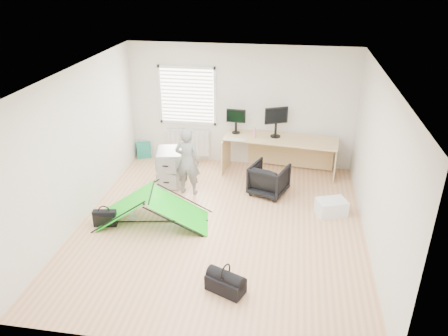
# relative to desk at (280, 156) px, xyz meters

# --- Properties ---
(ground) EXTENTS (5.50, 5.50, 0.00)m
(ground) POSITION_rel_desk_xyz_m (-0.93, -2.32, -0.41)
(ground) COLOR tan
(ground) RESTS_ON ground
(back_wall) EXTENTS (5.00, 0.02, 2.70)m
(back_wall) POSITION_rel_desk_xyz_m (-0.93, 0.43, 0.94)
(back_wall) COLOR silver
(back_wall) RESTS_ON ground
(window) EXTENTS (1.20, 0.06, 1.20)m
(window) POSITION_rel_desk_xyz_m (-2.13, 0.39, 1.14)
(window) COLOR silver
(window) RESTS_ON back_wall
(radiator) EXTENTS (1.00, 0.12, 0.60)m
(radiator) POSITION_rel_desk_xyz_m (-2.13, 0.35, 0.04)
(radiator) COLOR silver
(radiator) RESTS_ON back_wall
(desk) EXTENTS (2.48, 1.02, 0.82)m
(desk) POSITION_rel_desk_xyz_m (0.00, 0.00, 0.00)
(desk) COLOR tan
(desk) RESTS_ON ground
(filing_cabinet) EXTENTS (0.61, 0.73, 0.76)m
(filing_cabinet) POSITION_rel_desk_xyz_m (-2.23, -0.87, -0.03)
(filing_cabinet) COLOR #9FA2A4
(filing_cabinet) RESTS_ON ground
(monitor_left) EXTENTS (0.43, 0.12, 0.40)m
(monitor_left) POSITION_rel_desk_xyz_m (-1.00, 0.16, 0.61)
(monitor_left) COLOR black
(monitor_left) RESTS_ON desk
(monitor_right) EXTENTS (0.51, 0.31, 0.49)m
(monitor_right) POSITION_rel_desk_xyz_m (-0.12, 0.07, 0.65)
(monitor_right) COLOR black
(monitor_right) RESTS_ON desk
(keyboard) EXTENTS (0.46, 0.16, 0.02)m
(keyboard) POSITION_rel_desk_xyz_m (-0.95, -0.26, 0.42)
(keyboard) COLOR beige
(keyboard) RESTS_ON desk
(thermos) EXTENTS (0.08, 0.08, 0.22)m
(thermos) POSITION_rel_desk_xyz_m (-0.57, -0.04, 0.52)
(thermos) COLOR #CB7190
(thermos) RESTS_ON desk
(office_chair) EXTENTS (0.87, 0.88, 0.63)m
(office_chair) POSITION_rel_desk_xyz_m (-0.17, -0.98, -0.10)
(office_chair) COLOR black
(office_chair) RESTS_ON ground
(person) EXTENTS (0.53, 0.38, 1.39)m
(person) POSITION_rel_desk_xyz_m (-1.77, -1.20, 0.28)
(person) COLOR slate
(person) RESTS_ON ground
(kite) EXTENTS (2.10, 1.22, 0.61)m
(kite) POSITION_rel_desk_xyz_m (-2.13, -2.39, -0.11)
(kite) COLOR #15DD19
(kite) RESTS_ON ground
(storage_crate) EXTENTS (0.63, 0.53, 0.30)m
(storage_crate) POSITION_rel_desk_xyz_m (1.03, -1.61, -0.26)
(storage_crate) COLOR white
(storage_crate) RESTS_ON ground
(tote_bag) EXTENTS (0.35, 0.23, 0.38)m
(tote_bag) POSITION_rel_desk_xyz_m (-3.22, 0.31, -0.22)
(tote_bag) COLOR #1D8870
(tote_bag) RESTS_ON ground
(laptop_bag) EXTENTS (0.42, 0.19, 0.30)m
(laptop_bag) POSITION_rel_desk_xyz_m (-2.94, -2.64, -0.26)
(laptop_bag) COLOR black
(laptop_bag) RESTS_ON ground
(white_box) EXTENTS (0.10, 0.10, 0.10)m
(white_box) POSITION_rel_desk_xyz_m (-2.54, -2.38, -0.36)
(white_box) COLOR silver
(white_box) RESTS_ON ground
(duffel_bag) EXTENTS (0.61, 0.47, 0.24)m
(duffel_bag) POSITION_rel_desk_xyz_m (-0.57, -3.97, -0.29)
(duffel_bag) COLOR black
(duffel_bag) RESTS_ON ground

